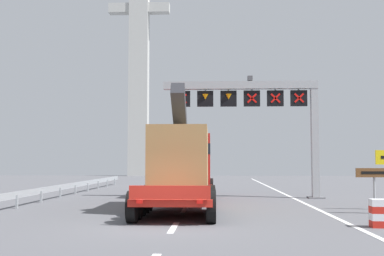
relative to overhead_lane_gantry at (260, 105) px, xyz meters
The scene contains 8 objects.
ground 14.14m from the overhead_lane_gantry, 109.40° to the right, with size 112.00×112.00×0.00m, color #5B5B60.
lane_markings 9.91m from the overhead_lane_gantry, 118.46° to the left, with size 0.20×53.88×0.01m.
edge_line_right 5.71m from the overhead_lane_gantry, 10.00° to the right, with size 0.20×63.00×0.01m, color silver.
overhead_lane_gantry is the anchor object (origin of this frame).
heavy_haul_truck_red 6.81m from the overhead_lane_gantry, 134.82° to the right, with size 3.05×14.07×5.30m.
tourist_info_sign_brown 8.79m from the overhead_lane_gantry, 56.28° to the right, with size 1.61×0.15×1.81m.
guardrail_left 12.57m from the overhead_lane_gantry, behind, with size 0.13×30.63×0.76m.
bridge_pylon_distant 46.77m from the overhead_lane_gantry, 108.04° to the left, with size 9.00×2.00×39.95m.
Camera 1 is at (1.68, -15.85, 2.11)m, focal length 45.42 mm.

